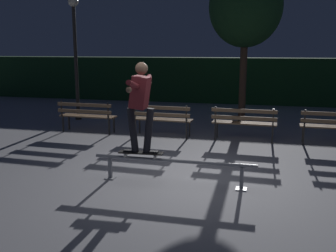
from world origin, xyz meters
The scene contains 11 objects.
ground_plane centered at (0.00, 0.00, 0.00)m, with size 90.00×90.00×0.00m, color gray.
hedge_backdrop centered at (0.00, 10.37, 0.96)m, with size 24.00×1.20×1.92m, color #193D1E.
grind_rail centered at (0.00, -0.30, 0.34)m, with size 2.85×0.18×0.44m.
skateboard centered at (-0.58, -0.30, 0.51)m, with size 0.79×0.24×0.09m.
skateboarder centered at (-0.58, -0.30, 1.45)m, with size 0.62×1.41×1.56m.
park_bench_leftmost centered at (-3.26, 3.15, 0.54)m, with size 1.62×0.48×0.88m.
park_bench_left_center centered at (-1.12, 3.15, 0.54)m, with size 1.62×0.48×0.88m.
park_bench_right_center centered at (1.01, 3.15, 0.54)m, with size 1.62×0.48×0.88m.
park_bench_rightmost centered at (3.15, 3.15, 0.54)m, with size 1.62×0.48×0.88m.
tree_behind_benches centered at (0.81, 5.90, 3.53)m, with size 2.23×2.23×4.78m.
lamp_post_left centered at (-4.45, 4.99, 2.48)m, with size 0.32×0.32×3.90m.
Camera 1 is at (1.45, -6.55, 2.31)m, focal length 41.46 mm.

